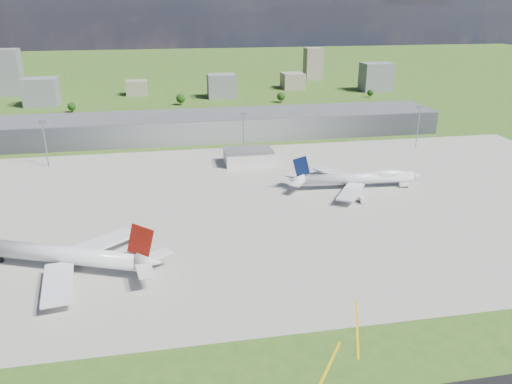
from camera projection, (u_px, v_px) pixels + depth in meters
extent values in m
plane|color=#33581B|center=(220.00, 142.00, 326.57)|extent=(1400.00, 1400.00, 0.00)
cube|color=#9A988C|center=(270.00, 203.00, 227.24)|extent=(360.00, 190.00, 0.08)
cube|color=gray|center=(217.00, 125.00, 337.67)|extent=(300.00, 42.00, 15.00)
cube|color=silver|center=(248.00, 157.00, 280.92)|extent=(26.00, 16.00, 8.00)
cylinder|color=gray|center=(46.00, 145.00, 272.99)|extent=(0.70, 0.70, 25.00)
cube|color=gray|center=(42.00, 122.00, 268.41)|extent=(3.50, 2.00, 1.20)
cylinder|color=gray|center=(244.00, 136.00, 291.66)|extent=(0.70, 0.70, 25.00)
cube|color=gray|center=(243.00, 114.00, 287.08)|extent=(3.50, 2.00, 1.20)
cylinder|color=gray|center=(418.00, 128.00, 310.33)|extent=(0.70, 0.70, 25.00)
cube|color=gray|center=(420.00, 107.00, 305.75)|extent=(3.50, 2.00, 1.20)
cylinder|color=white|center=(58.00, 254.00, 169.74)|extent=(56.25, 27.32, 6.02)
cone|color=white|center=(149.00, 262.00, 163.32)|extent=(9.70, 8.58, 6.02)
cube|color=#830707|center=(54.00, 258.00, 170.78)|extent=(45.20, 20.11, 1.30)
cube|color=white|center=(58.00, 283.00, 155.71)|extent=(12.61, 27.10, 0.90)
cube|color=white|center=(102.00, 243.00, 181.90)|extent=(26.11, 23.20, 0.90)
cube|color=maroon|center=(140.00, 241.00, 161.20)|extent=(9.46, 4.20, 12.13)
cylinder|color=#38383D|center=(59.00, 281.00, 160.30)|extent=(6.32, 5.04, 3.21)
cylinder|color=#38383D|center=(91.00, 251.00, 179.59)|extent=(6.32, 5.04, 3.21)
cube|color=black|center=(69.00, 274.00, 166.02)|extent=(1.94, 1.72, 2.51)
cube|color=black|center=(83.00, 261.00, 174.29)|extent=(1.94, 1.72, 2.51)
cube|color=black|center=(1.00, 259.00, 175.55)|extent=(1.94, 1.72, 2.51)
cylinder|color=white|center=(359.00, 178.00, 244.38)|extent=(55.19, 8.74, 5.50)
cone|color=white|center=(416.00, 176.00, 247.80)|extent=(4.75, 5.75, 5.50)
cone|color=white|center=(296.00, 180.00, 240.56)|extent=(7.40, 5.91, 5.50)
cube|color=#1C339B|center=(362.00, 182.00, 245.19)|extent=(45.12, 4.92, 1.15)
ellipsoid|color=white|center=(387.00, 174.00, 245.43)|extent=(17.88, 6.53, 4.95)
cube|color=white|center=(335.00, 173.00, 256.51)|extent=(18.21, 25.69, 0.80)
cube|color=white|center=(351.00, 192.00, 231.56)|extent=(20.27, 25.04, 0.80)
cube|color=#071239|center=(301.00, 167.00, 238.50)|extent=(8.84, 0.97, 10.71)
cylinder|color=#38383D|center=(344.00, 180.00, 252.42)|extent=(5.03, 3.12, 2.84)
cylinder|color=#38383D|center=(330.00, 174.00, 260.04)|extent=(5.03, 3.12, 2.84)
cylinder|color=#38383D|center=(354.00, 191.00, 237.63)|extent=(5.03, 3.12, 2.84)
cylinder|color=#38383D|center=(349.00, 198.00, 228.83)|extent=(5.03, 3.12, 2.84)
cube|color=black|center=(345.00, 183.00, 248.81)|extent=(1.48, 1.15, 2.22)
cube|color=black|center=(350.00, 189.00, 241.42)|extent=(1.48, 1.15, 2.22)
cube|color=black|center=(401.00, 184.00, 248.28)|extent=(1.48, 1.15, 2.22)
cube|color=yellow|center=(147.00, 274.00, 166.27)|extent=(3.78, 3.90, 1.39)
cube|color=black|center=(147.00, 275.00, 166.51)|extent=(3.51, 3.58, 0.70)
cube|color=white|center=(362.00, 199.00, 227.41)|extent=(2.67, 5.27, 2.24)
cube|color=black|center=(362.00, 202.00, 227.81)|extent=(2.71, 4.52, 0.70)
cube|color=white|center=(404.00, 185.00, 246.24)|extent=(4.59, 2.32, 1.99)
cube|color=black|center=(404.00, 186.00, 246.59)|extent=(3.92, 2.39, 0.70)
cube|color=slate|center=(41.00, 92.00, 436.27)|extent=(28.00, 22.00, 24.00)
cube|color=gray|center=(137.00, 88.00, 488.38)|extent=(20.00, 18.00, 14.00)
cube|color=slate|center=(221.00, 86.00, 472.97)|extent=(26.00, 20.00, 22.00)
cube|color=gray|center=(293.00, 81.00, 524.36)|extent=(22.00, 24.00, 16.00)
cube|color=slate|center=(376.00, 77.00, 508.24)|extent=(30.00, 22.00, 28.00)
cube|color=slate|center=(9.00, 72.00, 481.01)|extent=(22.00, 20.00, 44.00)
cube|color=gray|center=(313.00, 64.00, 582.68)|extent=(20.00, 18.00, 36.00)
cylinder|color=#382314|center=(72.00, 111.00, 412.98)|extent=(0.70, 0.70, 3.00)
sphere|color=black|center=(72.00, 106.00, 411.77)|extent=(6.75, 6.75, 6.75)
cylinder|color=#382314|center=(181.00, 103.00, 441.92)|extent=(0.70, 0.70, 3.60)
sphere|color=black|center=(181.00, 98.00, 440.47)|extent=(8.10, 8.10, 8.10)
cylinder|color=#382314|center=(281.00, 101.00, 452.64)|extent=(0.70, 0.70, 3.40)
sphere|color=black|center=(281.00, 97.00, 451.27)|extent=(7.65, 7.65, 7.65)
cylinder|color=#382314|center=(370.00, 96.00, 477.21)|extent=(0.70, 0.70, 2.80)
sphere|color=black|center=(370.00, 93.00, 476.08)|extent=(6.30, 6.30, 6.30)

